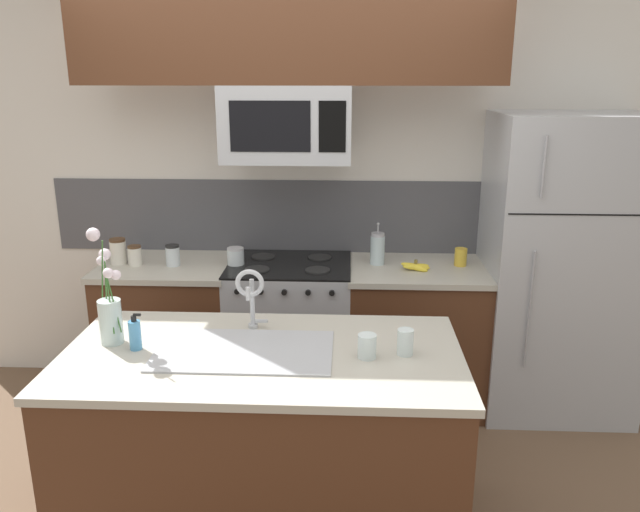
{
  "coord_description": "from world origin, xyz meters",
  "views": [
    {
      "loc": [
        0.36,
        -2.79,
        2.06
      ],
      "look_at": [
        0.22,
        0.27,
        1.16
      ],
      "focal_mm": 35.0,
      "sensor_mm": 36.0,
      "label": 1
    }
  ],
  "objects_px": {
    "banana_bunch": "(416,267)",
    "drinking_glass": "(367,346)",
    "stove_range": "(290,332)",
    "microwave": "(287,124)",
    "storage_jar_squat": "(236,257)",
    "spare_glass": "(405,342)",
    "french_press": "(377,249)",
    "sink_faucet": "(251,291)",
    "coffee_tin": "(461,257)",
    "dish_soap_bottle": "(135,334)",
    "flower_vase": "(109,311)",
    "storage_jar_tall": "(118,251)",
    "storage_jar_medium": "(135,255)",
    "storage_jar_short": "(173,255)",
    "refrigerator": "(559,267)"
  },
  "relations": [
    {
      "from": "french_press",
      "to": "dish_soap_bottle",
      "type": "relative_size",
      "value": 1.62
    },
    {
      "from": "coffee_tin",
      "to": "dish_soap_bottle",
      "type": "xyz_separation_m",
      "value": [
        -1.61,
        -1.3,
        0.01
      ]
    },
    {
      "from": "dish_soap_bottle",
      "to": "drinking_glass",
      "type": "relative_size",
      "value": 1.6
    },
    {
      "from": "storage_jar_squat",
      "to": "dish_soap_bottle",
      "type": "relative_size",
      "value": 0.72
    },
    {
      "from": "microwave",
      "to": "storage_jar_short",
      "type": "relative_size",
      "value": 5.68
    },
    {
      "from": "banana_bunch",
      "to": "dish_soap_bottle",
      "type": "xyz_separation_m",
      "value": [
        -1.32,
        -1.19,
        0.05
      ]
    },
    {
      "from": "stove_range",
      "to": "french_press",
      "type": "height_order",
      "value": "french_press"
    },
    {
      "from": "storage_jar_tall",
      "to": "storage_jar_squat",
      "type": "bearing_deg",
      "value": -2.01
    },
    {
      "from": "banana_bunch",
      "to": "sink_faucet",
      "type": "bearing_deg",
      "value": -131.21
    },
    {
      "from": "storage_jar_medium",
      "to": "flower_vase",
      "type": "distance_m",
      "value": 1.18
    },
    {
      "from": "refrigerator",
      "to": "dish_soap_bottle",
      "type": "xyz_separation_m",
      "value": [
        -2.21,
        -1.27,
        0.06
      ]
    },
    {
      "from": "flower_vase",
      "to": "storage_jar_tall",
      "type": "bearing_deg",
      "value": 108.54
    },
    {
      "from": "storage_jar_short",
      "to": "banana_bunch",
      "type": "bearing_deg",
      "value": -1.08
    },
    {
      "from": "dish_soap_bottle",
      "to": "banana_bunch",
      "type": "bearing_deg",
      "value": 41.93
    },
    {
      "from": "storage_jar_short",
      "to": "drinking_glass",
      "type": "height_order",
      "value": "storage_jar_short"
    },
    {
      "from": "sink_faucet",
      "to": "dish_soap_bottle",
      "type": "bearing_deg",
      "value": -155.36
    },
    {
      "from": "storage_jar_short",
      "to": "sink_faucet",
      "type": "xyz_separation_m",
      "value": [
        0.65,
        -1.0,
        0.13
      ]
    },
    {
      "from": "dish_soap_bottle",
      "to": "flower_vase",
      "type": "height_order",
      "value": "flower_vase"
    },
    {
      "from": "stove_range",
      "to": "dish_soap_bottle",
      "type": "xyz_separation_m",
      "value": [
        -0.55,
        -1.25,
        0.52
      ]
    },
    {
      "from": "refrigerator",
      "to": "flower_vase",
      "type": "height_order",
      "value": "refrigerator"
    },
    {
      "from": "refrigerator",
      "to": "flower_vase",
      "type": "distance_m",
      "value": 2.63
    },
    {
      "from": "french_press",
      "to": "refrigerator",
      "type": "bearing_deg",
      "value": -2.06
    },
    {
      "from": "coffee_tin",
      "to": "stove_range",
      "type": "bearing_deg",
      "value": -177.3
    },
    {
      "from": "stove_range",
      "to": "storage_jar_medium",
      "type": "xyz_separation_m",
      "value": [
        -0.96,
        -0.04,
        0.51
      ]
    },
    {
      "from": "storage_jar_medium",
      "to": "sink_faucet",
      "type": "distance_m",
      "value": 1.34
    },
    {
      "from": "storage_jar_squat",
      "to": "french_press",
      "type": "height_order",
      "value": "french_press"
    },
    {
      "from": "stove_range",
      "to": "storage_jar_short",
      "type": "height_order",
      "value": "storage_jar_short"
    },
    {
      "from": "stove_range",
      "to": "dish_soap_bottle",
      "type": "bearing_deg",
      "value": -113.73
    },
    {
      "from": "refrigerator",
      "to": "stove_range",
      "type": "bearing_deg",
      "value": -179.31
    },
    {
      "from": "stove_range",
      "to": "storage_jar_squat",
      "type": "relative_size",
      "value": 7.87
    },
    {
      "from": "coffee_tin",
      "to": "spare_glass",
      "type": "relative_size",
      "value": 0.98
    },
    {
      "from": "stove_range",
      "to": "sink_faucet",
      "type": "distance_m",
      "value": 1.22
    },
    {
      "from": "storage_jar_short",
      "to": "spare_glass",
      "type": "xyz_separation_m",
      "value": [
        1.33,
        -1.21,
        -0.01
      ]
    },
    {
      "from": "storage_jar_squat",
      "to": "spare_glass",
      "type": "xyz_separation_m",
      "value": [
        0.94,
        -1.21,
        -0.0
      ]
    },
    {
      "from": "dish_soap_bottle",
      "to": "spare_glass",
      "type": "xyz_separation_m",
      "value": [
        1.16,
        0.0,
        -0.01
      ]
    },
    {
      "from": "french_press",
      "to": "sink_faucet",
      "type": "relative_size",
      "value": 0.87
    },
    {
      "from": "storage_jar_tall",
      "to": "refrigerator",
      "type": "bearing_deg",
      "value": 0.5
    },
    {
      "from": "stove_range",
      "to": "microwave",
      "type": "relative_size",
      "value": 1.25
    },
    {
      "from": "microwave",
      "to": "refrigerator",
      "type": "xyz_separation_m",
      "value": [
        1.66,
        0.04,
        -0.86
      ]
    },
    {
      "from": "refrigerator",
      "to": "drinking_glass",
      "type": "distance_m",
      "value": 1.78
    },
    {
      "from": "drinking_glass",
      "to": "spare_glass",
      "type": "height_order",
      "value": "spare_glass"
    },
    {
      "from": "french_press",
      "to": "spare_glass",
      "type": "bearing_deg",
      "value": -87.14
    },
    {
      "from": "storage_jar_tall",
      "to": "drinking_glass",
      "type": "bearing_deg",
      "value": -40.04
    },
    {
      "from": "french_press",
      "to": "coffee_tin",
      "type": "height_order",
      "value": "french_press"
    },
    {
      "from": "refrigerator",
      "to": "dish_soap_bottle",
      "type": "distance_m",
      "value": 2.55
    },
    {
      "from": "stove_range",
      "to": "storage_jar_medium",
      "type": "distance_m",
      "value": 1.09
    },
    {
      "from": "banana_bunch",
      "to": "drinking_glass",
      "type": "bearing_deg",
      "value": -104.91
    },
    {
      "from": "storage_jar_short",
      "to": "spare_glass",
      "type": "relative_size",
      "value": 1.16
    },
    {
      "from": "refrigerator",
      "to": "drinking_glass",
      "type": "bearing_deg",
      "value": -132.85
    },
    {
      "from": "refrigerator",
      "to": "banana_bunch",
      "type": "relative_size",
      "value": 9.68
    }
  ]
}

